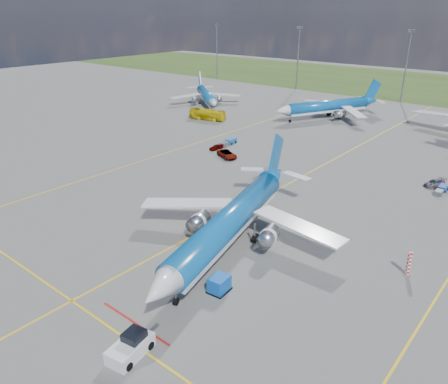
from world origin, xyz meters
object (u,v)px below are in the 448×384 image
Objects in this scene: warning_post at (409,263)px; uld_container at (219,284)px; bg_jet_nw at (207,105)px; pushback_tug at (131,346)px; service_car_b at (227,154)px; main_airliner at (230,247)px; apron_bus at (207,114)px; baggage_tug_c at (228,142)px; bg_jet_nnw at (326,118)px; service_car_c at (435,183)px; baggage_tug_e at (441,190)px; service_car_a at (216,147)px.

uld_container is (-15.00, -16.53, -0.60)m from warning_post.
uld_container is (67.73, -74.21, 0.90)m from bg_jet_nw.
pushback_tug reaches higher than uld_container.
pushback_tug is 56.98m from service_car_b.
apron_bus is at bearing 119.66° from main_airliner.
baggage_tug_c is at bearing -93.00° from bg_jet_nw.
service_car_b is (0.62, -45.70, 0.75)m from bg_jet_nnw.
apron_bus is 64.76m from service_car_c.
pushback_tug is at bearing -126.76° from service_car_b.
main_airliner reaches higher than uld_container.
service_car_b is (-23.60, 28.46, 0.75)m from main_airliner.
pushback_tug is (5.25, -20.67, 0.84)m from main_airliner.
bg_jet_nw is 3.09× the size of apron_bus.
service_car_c is (14.55, 39.40, 0.61)m from main_airliner.
service_car_c is at bearing -113.19° from apron_bus.
bg_jet_nw is at bearing 161.29° from baggage_tug_e.
warning_post is 0.72× the size of service_car_c.
apron_bus is at bearing 169.31° from baggage_tug_e.
uld_container reaches higher than service_car_b.
warning_post reaches higher than service_car_a.
main_airliner is 36.98m from service_car_b.
bg_jet_nw reaches higher than service_car_c.
bg_jet_nw reaches higher than pushback_tug.
baggage_tug_c is 45.60m from baggage_tug_e.
main_airliner is 70.92m from apron_bus.
bg_jet_nw is at bearing -175.30° from service_car_c.
bg_jet_nw is 0.80× the size of main_airliner.
bg_jet_nw is 6.03× the size of service_car_b.
uld_container is at bearing -39.12° from service_car_a.
uld_container is 46.71m from service_car_b.
baggage_tug_e is at bearing -114.73° from apron_bus.
bg_jet_nw is at bearing 29.37° from apron_bus.
pushback_tug is 60.79m from service_car_c.
uld_container is 56.15m from baggage_tug_c.
warning_post is at bearing -134.50° from apron_bus.
baggage_tug_c is (33.23, -29.92, 0.55)m from bg_jet_nw.
warning_post is 22.33m from uld_container.
warning_post reaches higher than baggage_tug_c.
baggage_tug_c is at bearing 150.72° from warning_post.
bg_jet_nw is 9.90× the size of service_car_a.
bg_jet_nw is (-82.73, 57.69, -1.50)m from warning_post.
service_car_c is at bearing -69.97° from bg_jet_nw.
warning_post is 0.09× the size of bg_jet_nw.
bg_jet_nw is at bearing 119.28° from main_airliner.
baggage_tug_e is (11.08, 45.56, -0.44)m from uld_container.
bg_jet_nw reaches higher than warning_post.
pushback_tug is 2.79× the size of uld_container.
service_car_b is 9.43m from baggage_tug_c.
service_car_c is (-5.66, 31.18, -0.89)m from warning_post.
uld_container is 0.68× the size of service_car_a.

